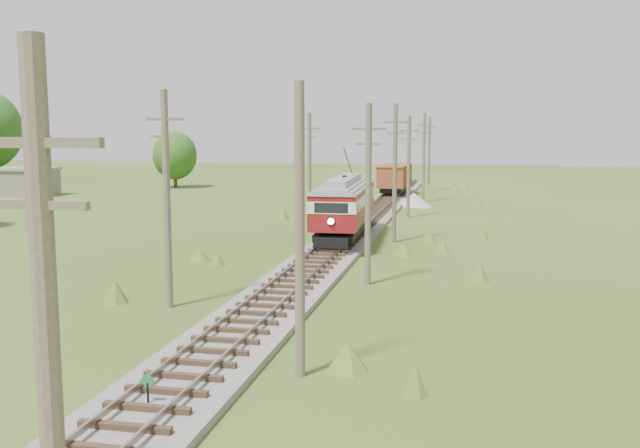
% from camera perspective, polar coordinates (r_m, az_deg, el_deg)
% --- Properties ---
extents(ground, '(260.00, 260.00, 0.00)m').
position_cam_1_polar(ground, '(18.70, -15.03, -16.08)').
color(ground, '#2E4615').
rests_on(ground, ground).
extents(railbed_main, '(3.60, 96.00, 0.57)m').
position_cam_1_polar(railbed_main, '(50.35, 2.66, -0.58)').
color(railbed_main, '#605B54').
rests_on(railbed_main, ground).
extents(switch_marker, '(0.45, 0.06, 1.08)m').
position_cam_1_polar(switch_marker, '(19.79, -13.62, -12.70)').
color(switch_marker, black).
rests_on(switch_marker, ground).
extents(streetcar, '(3.41, 12.37, 5.61)m').
position_cam_1_polar(streetcar, '(46.51, 1.97, 1.74)').
color(streetcar, black).
rests_on(streetcar, ground).
extents(gondola, '(3.03, 8.78, 2.90)m').
position_cam_1_polar(gondola, '(77.96, 6.01, 3.76)').
color(gondola, black).
rests_on(gondola, ground).
extents(gravel_pile, '(3.47, 3.68, 1.26)m').
position_cam_1_polar(gravel_pile, '(68.64, 7.61, 1.91)').
color(gravel_pile, gray).
rests_on(gravel_pile, ground).
extents(utility_pole_r_0, '(1.60, 0.30, 8.50)m').
position_cam_1_polar(utility_pole_r_0, '(9.16, -20.80, -12.55)').
color(utility_pole_r_0, brown).
rests_on(utility_pole_r_0, ground).
extents(utility_pole_r_1, '(0.30, 0.30, 8.80)m').
position_cam_1_polar(utility_pole_r_1, '(20.99, -1.63, -0.68)').
color(utility_pole_r_1, brown).
rests_on(utility_pole_r_1, ground).
extents(utility_pole_r_2, '(1.60, 0.30, 8.60)m').
position_cam_1_polar(utility_pole_r_2, '(33.65, 3.88, 2.52)').
color(utility_pole_r_2, brown).
rests_on(utility_pole_r_2, ground).
extents(utility_pole_r_3, '(1.60, 0.30, 9.00)m').
position_cam_1_polar(utility_pole_r_3, '(46.52, 6.01, 4.19)').
color(utility_pole_r_3, brown).
rests_on(utility_pole_r_3, ground).
extents(utility_pole_r_4, '(1.60, 0.30, 8.40)m').
position_cam_1_polar(utility_pole_r_4, '(59.48, 7.11, 4.64)').
color(utility_pole_r_4, brown).
rests_on(utility_pole_r_4, ground).
extents(utility_pole_r_5, '(1.60, 0.30, 8.90)m').
position_cam_1_polar(utility_pole_r_5, '(72.39, 8.30, 5.36)').
color(utility_pole_r_5, brown).
rests_on(utility_pole_r_5, ground).
extents(utility_pole_r_6, '(1.60, 0.30, 8.70)m').
position_cam_1_polar(utility_pole_r_6, '(85.37, 8.72, 5.63)').
color(utility_pole_r_6, brown).
rests_on(utility_pole_r_6, ground).
extents(utility_pole_l_a, '(1.60, 0.30, 9.00)m').
position_cam_1_polar(utility_pole_l_a, '(29.92, -12.16, 2.11)').
color(utility_pole_l_a, brown).
rests_on(utility_pole_l_a, ground).
extents(utility_pole_l_b, '(1.60, 0.30, 8.60)m').
position_cam_1_polar(utility_pole_l_b, '(56.66, -0.84, 4.65)').
color(utility_pole_l_b, brown).
rests_on(utility_pole_l_b, ground).
extents(tree_mid_a, '(5.46, 5.46, 7.03)m').
position_cam_1_polar(tree_mid_a, '(90.69, -11.54, 5.40)').
color(tree_mid_a, '#38281C').
rests_on(tree_mid_a, ground).
extents(shed, '(6.40, 4.40, 3.10)m').
position_cam_1_polar(shed, '(85.21, -22.44, 3.18)').
color(shed, slate).
rests_on(shed, ground).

